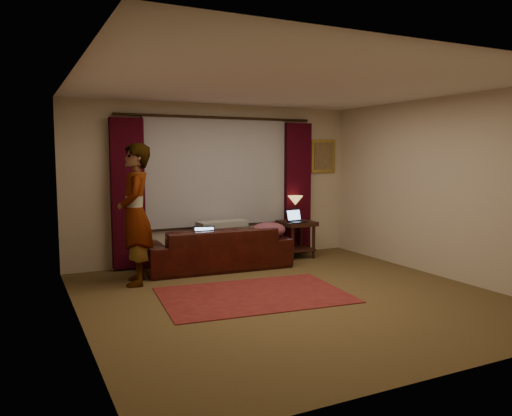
{
  "coord_description": "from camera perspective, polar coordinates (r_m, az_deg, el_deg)",
  "views": [
    {
      "loc": [
        -3.08,
        -5.29,
        1.76
      ],
      "look_at": [
        0.1,
        1.2,
        1.0
      ],
      "focal_mm": 35.0,
      "sensor_mm": 36.0,
      "label": 1
    }
  ],
  "objects": [
    {
      "name": "drape_left",
      "position": [
        7.86,
        -14.44,
        1.59
      ],
      "size": [
        0.5,
        0.14,
        2.3
      ],
      "primitive_type": "cube",
      "color": "#32040F",
      "rests_on": "floor"
    },
    {
      "name": "curtain_rod",
      "position": [
        8.3,
        -4.31,
        10.28
      ],
      "size": [
        0.04,
        0.04,
        3.4
      ],
      "primitive_type": "cylinder",
      "color": "black",
      "rests_on": "wall_back"
    },
    {
      "name": "picture_frame",
      "position": [
        9.33,
        7.67,
        5.9
      ],
      "size": [
        0.5,
        0.04,
        0.6
      ],
      "primitive_type": "cube",
      "color": "gold",
      "rests_on": "wall_back"
    },
    {
      "name": "wall_right",
      "position": [
        7.7,
        20.41,
        2.2
      ],
      "size": [
        0.02,
        5.0,
        2.6
      ],
      "primitive_type": "cube",
      "color": "beige",
      "rests_on": "ground"
    },
    {
      "name": "ceiling",
      "position": [
        6.18,
        4.18,
        13.8
      ],
      "size": [
        5.0,
        5.0,
        0.02
      ],
      "primitive_type": "cube",
      "color": "silver",
      "rests_on": "ground"
    },
    {
      "name": "wall_front",
      "position": [
        4.18,
        21.57,
        -0.77
      ],
      "size": [
        5.0,
        0.02,
        2.6
      ],
      "primitive_type": "cube",
      "color": "beige",
      "rests_on": "ground"
    },
    {
      "name": "floor",
      "position": [
        6.37,
        4.0,
        -10.1
      ],
      "size": [
        5.0,
        5.0,
        0.01
      ],
      "primitive_type": "cube",
      "color": "brown",
      "rests_on": "ground"
    },
    {
      "name": "sofa",
      "position": [
        7.81,
        -4.49,
        -3.64
      ],
      "size": [
        2.3,
        1.1,
        0.91
      ],
      "primitive_type": "imported",
      "rotation": [
        0.0,
        0.0,
        3.08
      ],
      "color": "black",
      "rests_on": "floor"
    },
    {
      "name": "wall_back",
      "position": [
        8.39,
        -4.53,
        2.85
      ],
      "size": [
        5.0,
        0.02,
        2.6
      ],
      "primitive_type": "cube",
      "color": "beige",
      "rests_on": "ground"
    },
    {
      "name": "wall_left",
      "position": [
        5.34,
        -19.78,
        0.69
      ],
      "size": [
        0.02,
        5.0,
        2.6
      ],
      "primitive_type": "cube",
      "color": "beige",
      "rests_on": "ground"
    },
    {
      "name": "laptop_sofa",
      "position": [
        7.52,
        -5.9,
        -3.13
      ],
      "size": [
        0.41,
        0.43,
        0.23
      ],
      "primitive_type": null,
      "rotation": [
        0.0,
        0.0,
        -0.3
      ],
      "color": "black",
      "rests_on": "sofa"
    },
    {
      "name": "person",
      "position": [
        6.97,
        -13.63,
        -0.72
      ],
      "size": [
        0.67,
        0.67,
        1.93
      ],
      "primitive_type": "imported",
      "rotation": [
        0.0,
        0.0,
        -1.79
      ],
      "color": "#989691",
      "rests_on": "floor"
    },
    {
      "name": "laptop_table",
      "position": [
        8.45,
        4.77,
        -0.92
      ],
      "size": [
        0.35,
        0.37,
        0.22
      ],
      "primitive_type": null,
      "rotation": [
        0.0,
        0.0,
        0.15
      ],
      "color": "black",
      "rests_on": "end_table"
    },
    {
      "name": "area_rug",
      "position": [
        6.4,
        -0.24,
        -9.91
      ],
      "size": [
        2.46,
        1.77,
        0.01
      ],
      "primitive_type": "cube",
      "rotation": [
        0.0,
        0.0,
        -0.1
      ],
      "color": "maroon",
      "rests_on": "floor"
    },
    {
      "name": "end_table",
      "position": [
        8.69,
        4.68,
        -3.58
      ],
      "size": [
        0.55,
        0.55,
        0.63
      ],
      "primitive_type": "cube",
      "rotation": [
        0.0,
        0.0,
        0.01
      ],
      "color": "black",
      "rests_on": "floor"
    },
    {
      "name": "throw_blanket",
      "position": [
        8.03,
        -3.93,
        -0.08
      ],
      "size": [
        0.83,
        0.39,
        0.09
      ],
      "primitive_type": "cube",
      "rotation": [
        0.0,
        0.0,
        0.08
      ],
      "color": "#989691",
      "rests_on": "sofa"
    },
    {
      "name": "clothing_pile",
      "position": [
        7.92,
        1.4,
        -2.6
      ],
      "size": [
        0.7,
        0.62,
        0.24
      ],
      "primitive_type": "ellipsoid",
      "rotation": [
        0.0,
        0.0,
        -0.37
      ],
      "color": "brown",
      "rests_on": "sofa"
    },
    {
      "name": "sheer_curtain",
      "position": [
        8.32,
        -4.39,
        4.2
      ],
      "size": [
        2.5,
        0.05,
        1.8
      ],
      "primitive_type": "cube",
      "color": "#9E9EA6",
      "rests_on": "wall_back"
    },
    {
      "name": "drape_right",
      "position": [
        8.96,
        4.71,
        2.28
      ],
      "size": [
        0.5,
        0.14,
        2.3
      ],
      "primitive_type": "cube",
      "color": "#32040F",
      "rests_on": "floor"
    },
    {
      "name": "tiffany_lamp",
      "position": [
        8.77,
        4.51,
        0.01
      ],
      "size": [
        0.31,
        0.31,
        0.43
      ],
      "primitive_type": null,
      "rotation": [
        0.0,
        0.0,
        0.17
      ],
      "color": "olive",
      "rests_on": "end_table"
    }
  ]
}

